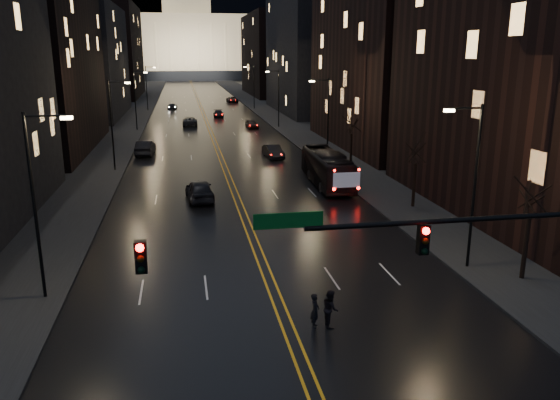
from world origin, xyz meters
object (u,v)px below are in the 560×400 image
oncoming_car_b (145,148)px  receding_car_a (273,151)px  traffic_signal (489,249)px  bus (327,168)px  pedestrian_a (315,311)px  oncoming_car_a (200,190)px  pedestrian_b (330,308)px

oncoming_car_b → receding_car_a: (14.35, -4.37, -0.12)m
traffic_signal → oncoming_car_b: 50.98m
bus → pedestrian_a: size_ratio=6.99×
oncoming_car_a → pedestrian_b: size_ratio=2.98×
traffic_signal → bus: bearing=85.2°
receding_car_a → pedestrian_a: (-4.69, -39.34, 0.05)m
bus → oncoming_car_b: bus is taller
bus → pedestrian_b: (-6.64, -25.64, -0.69)m
bus → receding_car_a: (-2.64, 13.70, -0.79)m
oncoming_car_a → pedestrian_a: (4.15, -22.18, -0.07)m
traffic_signal → oncoming_car_b: bearing=106.5°
traffic_signal → bus: traffic_signal is taller
pedestrian_a → pedestrian_b: (0.68, 0.00, 0.05)m
traffic_signal → pedestrian_b: traffic_signal is taller
oncoming_car_a → oncoming_car_b: size_ratio=0.96×
traffic_signal → pedestrian_a: bearing=133.5°
pedestrian_b → receding_car_a: bearing=-3.2°
receding_car_a → pedestrian_a: pedestrian_a is taller
oncoming_car_b → pedestrian_a: size_ratio=3.33×
pedestrian_a → traffic_signal: bearing=-115.1°
pedestrian_a → oncoming_car_b: bearing=33.8°
traffic_signal → receding_car_a: (-0.06, 44.35, -4.37)m
oncoming_car_a → pedestrian_a: bearing=96.0°
receding_car_a → pedestrian_a: bearing=-103.3°
pedestrian_a → bus: bearing=5.4°
bus → oncoming_car_b: 24.81m
bus → oncoming_car_b: (-16.98, 18.08, -0.67)m
pedestrian_b → bus: bearing=-11.9°
traffic_signal → receding_car_a: bearing=90.1°
oncoming_car_b → pedestrian_a: oncoming_car_b is taller
receding_car_a → oncoming_car_a: bearing=-123.8°
pedestrian_a → pedestrian_b: 0.69m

